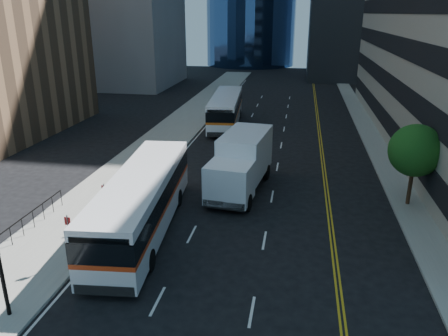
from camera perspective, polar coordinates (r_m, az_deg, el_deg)
name	(u,v)px	position (r m, az deg, el deg)	size (l,w,h in m)	color
ground	(251,259)	(22.08, 3.52, -11.78)	(160.00, 160.00, 0.00)	black
sidewalk_west	(180,126)	(46.89, -5.81, 5.45)	(5.00, 90.00, 0.15)	gray
sidewalk_east	(370,135)	(45.76, 18.51, 4.16)	(2.00, 90.00, 0.15)	gray
street_tree	(415,151)	(28.76, 23.73, 2.09)	(3.20, 3.20, 5.10)	#332114
bus_front	(142,201)	(24.25, -10.61, -4.22)	(3.97, 13.15, 3.34)	silver
bus_rear	(226,109)	(47.21, 0.26, 7.75)	(3.68, 12.69, 3.23)	white
box_truck	(241,162)	(29.30, 2.27, 0.72)	(3.66, 8.22, 3.80)	white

